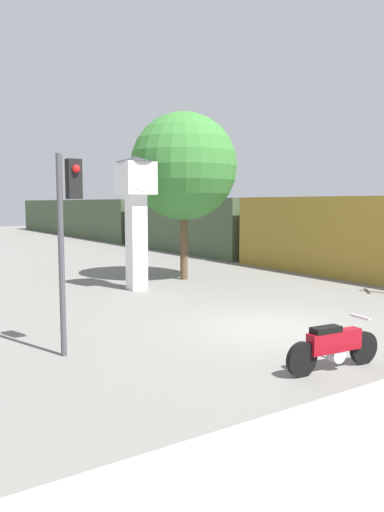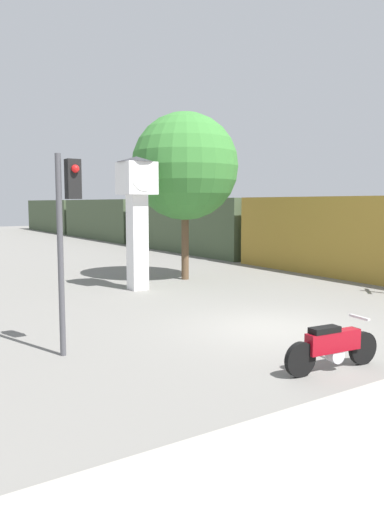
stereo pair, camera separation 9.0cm
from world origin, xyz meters
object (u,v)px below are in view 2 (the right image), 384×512
Objects in this scene: clock_tower at (137,202)px; traffic_light at (67,218)px; freight_train at (142,222)px; street_tree at (185,167)px; motorcycle at (333,346)px.

clock_tower is 1.16× the size of traffic_light.
clock_tower is at bearing -117.75° from freight_train.
traffic_light is 0.61× the size of street_tree.
street_tree reaches higher than clock_tower.
clock_tower is 0.71× the size of street_tree.
street_tree reaches higher than traffic_light.
clock_tower reaches higher than traffic_light.
street_tree is (7.45, 7.35, 1.74)m from traffic_light.
freight_train is 18.26m from street_tree.
motorcycle is 12.29m from street_tree.
freight_train is (10.33, 27.75, 1.24)m from motorcycle.
freight_train is at bearing 68.29° from street_tree.
clock_tower reaches higher than motorcycle.
traffic_light is 10.60m from street_tree.
clock_tower is (0.93, 9.88, 2.71)m from motorcycle.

